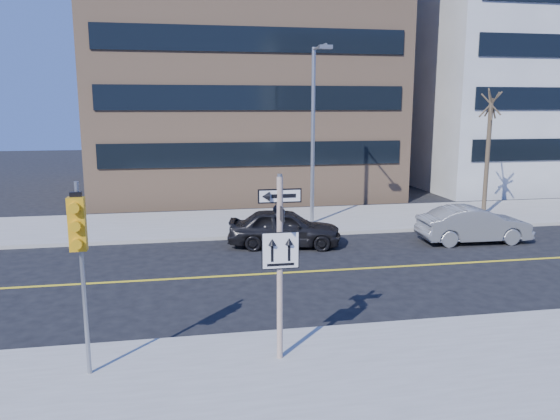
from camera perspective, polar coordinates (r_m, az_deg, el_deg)
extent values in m
plane|color=black|center=(14.73, -1.80, -11.46)|extent=(120.00, 120.00, 0.00)
cylinder|color=silver|center=(11.68, -0.02, -6.29)|extent=(0.13, 0.13, 4.00)
cylinder|color=gray|center=(11.25, -0.02, 3.65)|extent=(0.10, 0.10, 0.06)
cube|color=black|center=(11.31, -0.02, 1.48)|extent=(0.92, 0.03, 0.30)
cube|color=black|center=(11.37, -0.02, -0.26)|extent=(0.03, 0.92, 0.30)
cube|color=white|center=(11.47, 0.05, -4.26)|extent=(0.80, 0.03, 0.80)
cylinder|color=gray|center=(11.68, -19.87, -6.95)|extent=(0.09, 0.09, 4.00)
cube|color=gold|center=(11.19, -20.43, -1.40)|extent=(0.32, 0.22, 1.05)
sphere|color=#8C0705|center=(11.01, -20.65, 0.26)|extent=(0.17, 0.17, 0.17)
sphere|color=black|center=(11.07, -20.53, -1.52)|extent=(0.17, 0.17, 0.17)
sphere|color=black|center=(11.15, -20.41, -3.28)|extent=(0.17, 0.17, 0.17)
imported|color=black|center=(21.91, 0.47, -1.86)|extent=(2.63, 4.76, 1.53)
imported|color=slate|center=(23.95, 19.60, -1.44)|extent=(1.76, 4.61, 1.50)
cylinder|color=gray|center=(25.24, 3.45, 7.57)|extent=(0.18, 0.18, 8.00)
cylinder|color=gray|center=(24.36, 4.14, 16.62)|extent=(0.10, 2.20, 0.10)
cube|color=gray|center=(23.38, 4.78, 16.61)|extent=(0.55, 0.30, 0.16)
cylinder|color=#3A3022|center=(29.07, 20.85, 5.14)|extent=(0.22, 0.22, 5.80)
cube|color=tan|center=(38.83, -4.57, 15.86)|extent=(18.00, 18.00, 18.00)
cube|color=#ABAEB1|center=(45.65, 24.99, 12.27)|extent=(20.00, 16.00, 15.00)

